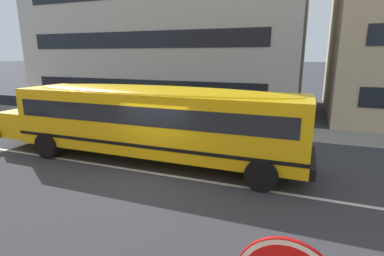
{
  "coord_description": "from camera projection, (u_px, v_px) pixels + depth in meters",
  "views": [
    {
      "loc": [
        4.79,
        -8.83,
        4.1
      ],
      "look_at": [
        1.14,
        0.61,
        1.64
      ],
      "focal_mm": 27.96,
      "sensor_mm": 36.0,
      "label": 1
    }
  ],
  "objects": [
    {
      "name": "school_bus",
      "position": [
        149.0,
        117.0,
        11.65
      ],
      "size": [
        13.3,
        3.14,
        2.97
      ],
      "rotation": [
        0.0,
        0.0,
        3.15
      ],
      "color": "yellow",
      "rests_on": "ground_plane"
    },
    {
      "name": "lane_centreline",
      "position": [
        156.0,
        174.0,
        10.65
      ],
      "size": [
        110.0,
        0.16,
        0.01
      ],
      "primitive_type": "cube",
      "color": "silver",
      "rests_on": "ground_plane"
    },
    {
      "name": "apartment_block_far_left",
      "position": [
        172.0,
        24.0,
        24.99
      ],
      "size": [
        21.09,
        11.68,
        13.3
      ],
      "color": "#B7B7B2",
      "rests_on": "ground_plane"
    },
    {
      "name": "sidewalk_far",
      "position": [
        218.0,
        126.0,
        17.74
      ],
      "size": [
        120.0,
        3.0,
        0.01
      ],
      "primitive_type": "cube",
      "color": "gray",
      "rests_on": "ground_plane"
    },
    {
      "name": "ground_plane",
      "position": [
        156.0,
        174.0,
        10.65
      ],
      "size": [
        400.0,
        400.0,
        0.0
      ],
      "primitive_type": "plane",
      "color": "#38383D"
    },
    {
      "name": "parked_car_grey_by_hydrant",
      "position": [
        24.0,
        106.0,
        19.63
      ],
      "size": [
        3.93,
        1.94,
        1.64
      ],
      "rotation": [
        0.0,
        0.0,
        0.02
      ],
      "color": "gray",
      "rests_on": "ground_plane"
    }
  ]
}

